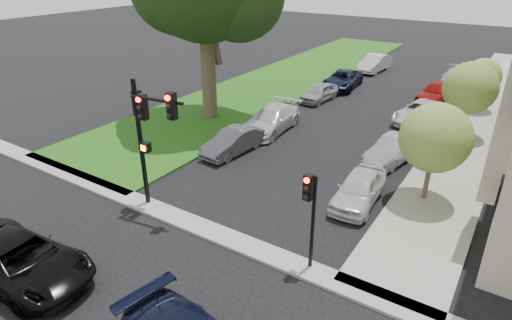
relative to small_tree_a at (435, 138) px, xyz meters
The scene contains 20 objects.
ground 11.45m from the small_tree_a, 124.10° to the right, with size 140.00×140.00×0.00m, color black.
grass_strip 21.44m from the small_tree_a, 135.68° to the left, with size 8.00×44.00×0.12m, color #285214.
sidewalk_right 15.13m from the small_tree_a, 87.88° to the left, with size 3.50×44.00×0.12m, color gray.
sidewalk_cross 9.90m from the small_tree_a, 130.90° to the right, with size 60.00×1.00×0.12m, color gray.
small_tree_a is the anchor object (origin of this frame).
small_tree_b 8.81m from the small_tree_a, 90.00° to the left, with size 3.00×3.00×4.50m.
small_tree_c 14.63m from the small_tree_a, 90.00° to the left, with size 2.43×2.43×3.64m.
traffic_signal_main 11.84m from the small_tree_a, 144.10° to the right, with size 2.73×0.72×5.58m.
traffic_signal_secondary 7.34m from the small_tree_a, 108.11° to the right, with size 0.45×0.36×3.63m.
car_cross_near 16.27m from the small_tree_a, 128.26° to the right, with size 2.50×5.42×1.51m, color black.
car_parked_0 3.77m from the small_tree_a, 141.87° to the right, with size 1.64×4.08×1.39m, color silver.
car_parked_1 4.57m from the small_tree_a, 126.94° to the left, with size 1.41×4.06×1.34m, color #999BA0.
car_parked_2 10.58m from the small_tree_a, 104.84° to the left, with size 2.25×4.88×1.36m, color silver.
car_parked_3 15.40m from the small_tree_a, 100.34° to the left, with size 1.85×4.60×1.57m, color maroon.
car_parked_4 20.38m from the small_tree_a, 96.90° to the left, with size 2.03×4.99×1.45m, color #999BA0.
car_parked_5 10.32m from the small_tree_a, behind, with size 1.40×4.01×1.32m, color #3F4247.
car_parked_6 10.85m from the small_tree_a, 160.91° to the left, with size 2.09×5.15×1.50m, color silver.
car_parked_7 14.90m from the small_tree_a, 133.81° to the left, with size 1.52×3.78×1.29m, color #999BA0.
car_parked_8 18.15m from the small_tree_a, 124.17° to the left, with size 2.32×5.04×1.40m, color black.
car_parked_9 24.03m from the small_tree_a, 114.22° to the left, with size 1.63×4.67×1.54m, color silver.
Camera 1 is at (8.90, -8.69, 9.77)m, focal length 30.00 mm.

